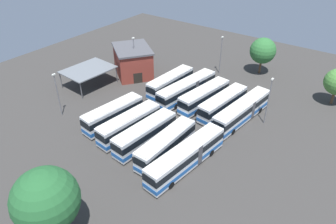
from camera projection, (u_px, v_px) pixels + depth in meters
ground_plane at (177, 123)px, 52.07m from camera, size 92.71×92.71×0.00m
bus_row0_slot0 at (170, 83)px, 59.97m from camera, size 11.18×3.16×3.53m
bus_row0_slot1 at (187, 89)px, 57.90m from camera, size 13.93×4.27×3.53m
bus_row0_slot2 at (204, 96)px, 55.60m from camera, size 11.55×4.05×3.53m
bus_row0_slot3 at (223, 104)px, 53.52m from camera, size 11.30×3.77×3.53m
bus_row0_slot4 at (242, 111)px, 51.66m from camera, size 13.92×4.03×3.53m
bus_row1_slot0 at (113, 114)px, 50.77m from camera, size 10.90×3.77×3.53m
bus_row1_slot1 at (129, 124)px, 48.41m from camera, size 11.28×3.67×3.53m
bus_row1_slot2 at (145, 134)px, 46.33m from camera, size 11.20×3.45×3.53m
bus_row1_slot3 at (166, 145)px, 44.22m from camera, size 11.12×2.69×3.53m
bus_row1_slot4 at (186, 156)px, 42.18m from camera, size 13.92×4.08×3.53m
depot_building at (133, 61)px, 65.65m from camera, size 10.98×11.40×5.93m
maintenance_shelter at (88, 70)px, 61.34m from camera, size 9.72×7.65×3.50m
lamp_post_by_building at (58, 93)px, 51.79m from camera, size 0.56×0.28×7.67m
lamp_post_mid_lot at (134, 55)px, 64.49m from camera, size 0.56×0.28×8.19m
lamp_post_far_corner at (268, 99)px, 49.58m from camera, size 0.56×0.28×8.12m
lamp_post_near_entrance at (221, 53)px, 65.43m from camera, size 0.56×0.28×8.01m
tree_south_edge at (46, 200)px, 31.14m from camera, size 6.80×6.80×8.92m
tree_east_edge at (263, 51)px, 65.13m from camera, size 5.32×5.32×7.68m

